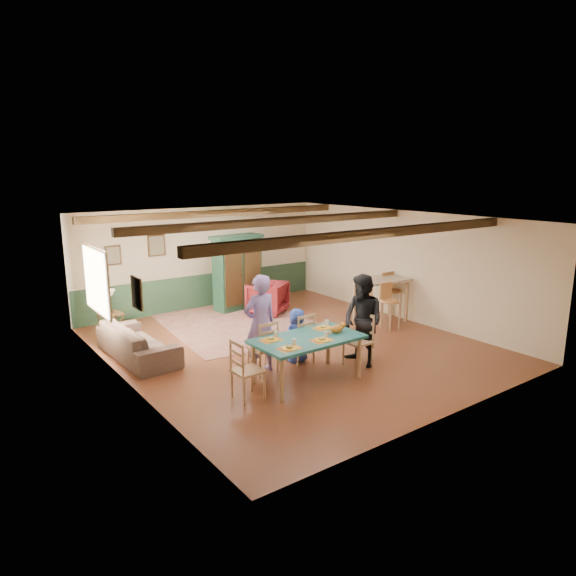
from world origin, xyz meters
TOP-DOWN VIEW (x-y plane):
  - floor at (0.00, 0.00)m, footprint 8.00×8.00m
  - wall_back at (0.00, 4.00)m, footprint 7.00×0.02m
  - wall_left at (-3.50, 0.00)m, footprint 0.02×8.00m
  - wall_right at (3.50, 0.00)m, footprint 0.02×8.00m
  - ceiling at (0.00, 0.00)m, footprint 7.00×8.00m
  - wainscot_back at (0.00, 3.98)m, footprint 6.95×0.03m
  - ceiling_beam_front at (0.00, -2.30)m, footprint 6.95×0.16m
  - ceiling_beam_mid at (0.00, 0.40)m, footprint 6.95×0.16m
  - ceiling_beam_back at (0.00, 3.00)m, footprint 6.95×0.16m
  - window_left at (-3.47, 1.70)m, footprint 0.06×1.60m
  - picture_left_wall at (-3.47, -0.60)m, footprint 0.04×0.42m
  - picture_back_a at (-1.30, 3.97)m, footprint 0.45×0.04m
  - picture_back_b at (-2.40, 3.97)m, footprint 0.38×0.04m
  - dining_table at (-0.90, -1.69)m, footprint 1.92×1.07m
  - dining_chair_far_left at (-1.33, -0.93)m, footprint 0.45×0.47m
  - dining_chair_far_right at (-0.48, -0.92)m, footprint 0.45×0.47m
  - dining_chair_end_left at (-2.12, -1.70)m, footprint 0.47×0.45m
  - dining_chair_end_right at (0.33, -1.69)m, footprint 0.47×0.45m
  - person_man at (-1.33, -0.84)m, footprint 0.67×0.44m
  - person_woman at (0.43, -1.68)m, footprint 0.67×0.86m
  - person_child at (-0.48, -0.84)m, footprint 0.52×0.34m
  - cat at (-0.31, -1.79)m, footprint 0.38×0.15m
  - place_setting_near_left at (-1.48, -1.96)m, footprint 0.43×0.32m
  - place_setting_near_center at (-0.79, -1.96)m, footprint 0.43×0.32m
  - place_setting_far_left at (-1.48, -1.43)m, footprint 0.43×0.32m
  - place_setting_far_right at (-0.31, -1.42)m, footprint 0.43×0.32m
  - area_rug at (-0.08, 2.03)m, footprint 3.66×4.22m
  - armoire at (0.63, 3.27)m, footprint 1.46×0.71m
  - armchair at (0.99, 2.40)m, footprint 1.26×1.26m
  - sofa at (-2.90, 1.19)m, footprint 0.97×2.30m
  - end_table at (-2.94, 2.75)m, footprint 0.50×0.50m
  - table_lamp at (-2.94, 2.75)m, footprint 0.32×0.32m
  - counter_table at (2.79, 0.11)m, footprint 1.38×0.90m
  - bar_stool_left at (2.54, -0.45)m, footprint 0.39×0.43m
  - bar_stool_right at (3.24, 0.15)m, footprint 0.43×0.47m

SIDE VIEW (x-z plane):
  - floor at x=0.00m, z-range 0.00..0.00m
  - area_rug at x=-0.08m, z-range 0.00..0.01m
  - end_table at x=-2.94m, z-range 0.00..0.57m
  - sofa at x=-2.90m, z-range 0.00..0.66m
  - dining_table at x=-0.90m, z-range 0.00..0.80m
  - armchair at x=0.99m, z-range 0.00..0.84m
  - wainscot_back at x=0.00m, z-range 0.00..0.90m
  - dining_chair_far_left at x=-1.33m, z-range 0.00..1.01m
  - dining_chair_far_right at x=-0.48m, z-range 0.00..1.01m
  - dining_chair_end_left at x=-2.12m, z-range 0.00..1.01m
  - dining_chair_end_right at x=0.33m, z-range 0.00..1.01m
  - person_child at x=-0.48m, z-range 0.00..1.07m
  - counter_table at x=2.79m, z-range 0.00..1.09m
  - bar_stool_left at x=2.54m, z-range 0.00..1.10m
  - bar_stool_right at x=3.24m, z-range 0.00..1.17m
  - table_lamp at x=-2.94m, z-range 0.57..1.10m
  - place_setting_near_left at x=-1.48m, z-range 0.80..0.91m
  - place_setting_near_center at x=-0.79m, z-range 0.80..0.91m
  - place_setting_far_left at x=-1.48m, z-range 0.80..0.91m
  - place_setting_far_right at x=-0.31m, z-range 0.80..0.91m
  - person_woman at x=0.43m, z-range 0.00..1.76m
  - cat at x=-0.31m, z-range 0.80..0.99m
  - person_man at x=-1.33m, z-range 0.00..1.84m
  - armoire at x=0.63m, z-range 0.00..1.99m
  - wall_back at x=0.00m, z-range 0.00..2.70m
  - wall_left at x=-3.50m, z-range 0.00..2.70m
  - wall_right at x=3.50m, z-range 0.00..2.70m
  - window_left at x=-3.47m, z-range 0.90..2.20m
  - picture_back_b at x=-2.40m, z-range 1.41..1.89m
  - picture_left_wall at x=-3.47m, z-range 1.49..2.01m
  - picture_back_a at x=-1.30m, z-range 1.52..2.08m
  - ceiling_beam_front at x=0.00m, z-range 2.53..2.69m
  - ceiling_beam_mid at x=0.00m, z-range 2.53..2.69m
  - ceiling_beam_back at x=0.00m, z-range 2.53..2.69m
  - ceiling at x=0.00m, z-range 2.69..2.71m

